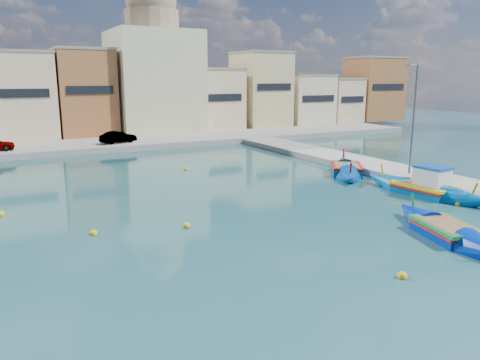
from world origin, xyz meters
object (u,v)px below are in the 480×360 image
object	(u,v)px
luzzu_cyan_mid	(346,171)
luzzu_blue_south	(447,232)
luzzu_turquoise_cabin	(424,190)
quay_street_lamp	(413,119)
church_block	(154,67)

from	to	relation	value
luzzu_cyan_mid	luzzu_blue_south	world-z (taller)	luzzu_cyan_mid
luzzu_turquoise_cabin	quay_street_lamp	bearing A→B (deg)	55.09
quay_street_lamp	luzzu_blue_south	bearing A→B (deg)	-129.51
luzzu_cyan_mid	quay_street_lamp	bearing A→B (deg)	-56.60
church_block	luzzu_cyan_mid	size ratio (longest dim) A/B	2.33
quay_street_lamp	luzzu_cyan_mid	xyz separation A→B (m)	(-2.44, 3.71, -4.07)
church_block	luzzu_blue_south	distance (m)	44.29
church_block	luzzu_turquoise_cabin	world-z (taller)	church_block
church_block	luzzu_cyan_mid	world-z (taller)	church_block
luzzu_blue_south	church_block	bearing A→B (deg)	89.46
luzzu_turquoise_cabin	luzzu_blue_south	size ratio (longest dim) A/B	1.09
quay_street_lamp	luzzu_cyan_mid	bearing A→B (deg)	123.40
church_block	quay_street_lamp	world-z (taller)	church_block
quay_street_lamp	luzzu_cyan_mid	distance (m)	6.02
church_block	luzzu_turquoise_cabin	distance (m)	38.68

